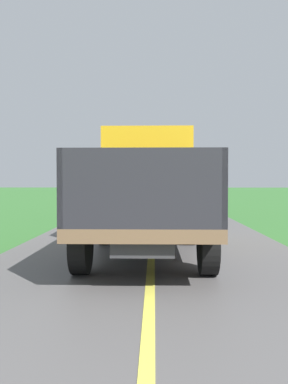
# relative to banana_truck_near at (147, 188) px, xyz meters

# --- Properties ---
(banana_truck_near) EXTENTS (2.38, 5.82, 2.80)m
(banana_truck_near) POSITION_rel_banana_truck_near_xyz_m (0.00, 0.00, 0.00)
(banana_truck_near) COLOR #2D2D30
(banana_truck_near) RESTS_ON road_surface
(banana_truck_far) EXTENTS (2.38, 5.81, 2.80)m
(banana_truck_far) POSITION_rel_banana_truck_near_xyz_m (0.07, 10.49, -0.01)
(banana_truck_far) COLOR #2D2D30
(banana_truck_far) RESTS_ON road_surface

